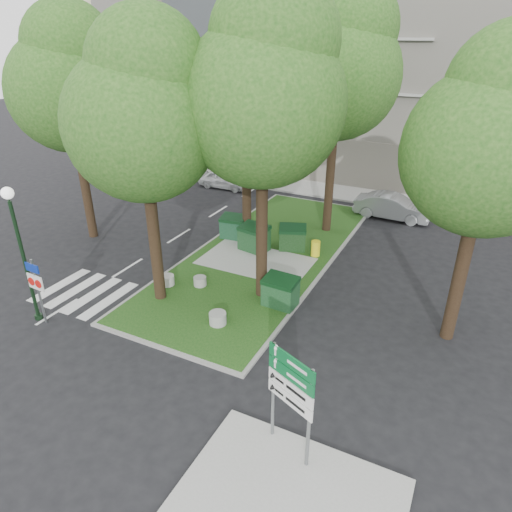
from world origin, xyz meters
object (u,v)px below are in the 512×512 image
Objects in this scene: dumpster_a at (234,227)px; tree_street_left at (69,80)px; street_lamp at (19,240)px; tree_median_far at (341,63)px; bollard_mid at (200,281)px; litter_bin at (316,248)px; tree_median_near_right at (266,87)px; traffic_sign_pole at (37,283)px; dumpster_b at (254,238)px; dumpster_c at (292,238)px; tree_median_mid at (248,98)px; car_silver at (392,207)px; bollard_left at (167,280)px; car_white at (224,179)px; tree_median_near_left at (144,110)px; tree_street_right at (495,135)px; dumpster_d at (280,292)px; directional_sign at (291,389)px; bollard_right at (218,318)px.

tree_street_left is at bearing -164.55° from dumpster_a.
tree_median_far is at bearing 61.07° from street_lamp.
litter_bin is (3.33, 4.79, 0.18)m from bollard_mid.
tree_median_near_right is at bearing -91.53° from tree_median_far.
tree_median_far reaches higher than traffic_sign_pole.
dumpster_b is 9.74m from traffic_sign_pole.
tree_median_far is 4.58× the size of traffic_sign_pole.
dumpster_c is 2.88× the size of bollard_mid.
tree_median_mid reaches higher than car_silver.
tree_median_mid reaches higher than bollard_left.
dumpster_b is at bearing -170.58° from dumpster_c.
street_lamp is 17.03m from car_white.
dumpster_a is 0.53× the size of traffic_sign_pole.
tree_median_mid is at bearing 85.60° from tree_median_near_left.
tree_street_right is (6.80, -7.00, -1.34)m from tree_median_far.
dumpster_a is 1.03× the size of dumpster_d.
dumpster_c is at bearing 135.40° from directional_sign.
tree_median_near_left is 0.88× the size of tree_median_far.
tree_street_right reaches higher than bollard_mid.
tree_street_left is at bearing 118.74° from street_lamp.
traffic_sign_pole reaches higher than dumpster_d.
dumpster_b reaches higher than bollard_left.
dumpster_b reaches higher than car_white.
dumpster_d is 1.82× the size of litter_bin.
tree_median_far is at bearing 134.17° from tree_street_right.
litter_bin is (11.16, 2.71, -7.16)m from tree_street_left.
traffic_sign_pole is (-13.38, -5.77, -5.31)m from tree_street_right.
tree_street_right is at bearing 13.39° from tree_median_near_left.
dumpster_b is at bearing -142.58° from car_white.
car_silver is at bearing 64.00° from tree_median_near_left.
dumpster_b is 0.43× the size of car_white.
dumpster_b is 10.25m from car_white.
tree_median_mid is 13.54× the size of litter_bin.
tree_median_near_right is at bearing 166.43° from car_silver.
tree_median_near_right is at bearing -56.31° from tree_median_mid.
dumpster_a is 0.33× the size of car_silver.
dumpster_c reaches higher than bollard_mid.
dumpster_b reaches higher than bollard_right.
tree_street_right is 2.81× the size of car_white.
traffic_sign_pole is (0.45, -0.06, -1.54)m from street_lamp.
car_white is (-2.17, 16.81, -1.06)m from traffic_sign_pole.
dumpster_b is 1.15× the size of dumpster_d.
dumpster_b reaches higher than car_silver.
bollard_left is at bearing 151.72° from car_silver.
dumpster_a is 0.91× the size of dumpster_c.
traffic_sign_pole is at bearing -173.45° from car_white.
litter_bin is at bearing 51.53° from street_lamp.
dumpster_d is at bearing 31.58° from street_lamp.
tree_street_right is 3.86× the size of traffic_sign_pole.
tree_street_left is (-7.50, -3.00, 0.67)m from tree_median_mid.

